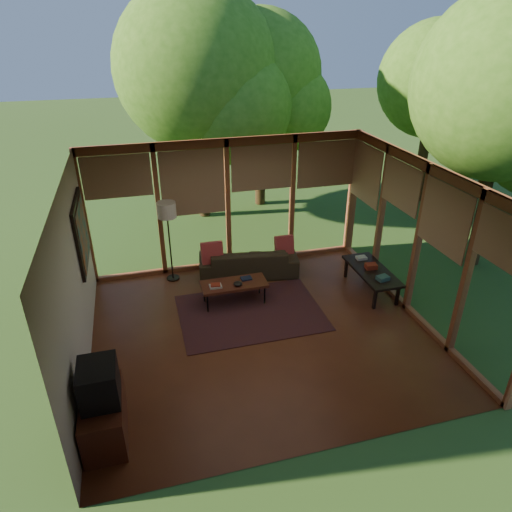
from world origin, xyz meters
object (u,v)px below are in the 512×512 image
object	(u,v)px
floor_lamp	(167,215)
side_console	(372,272)
sofa	(248,261)
television	(99,383)
media_cabinet	(104,417)
coffee_table	(234,285)

from	to	relation	value
floor_lamp	side_console	world-z (taller)	floor_lamp
sofa	floor_lamp	world-z (taller)	floor_lamp
side_console	television	bearing A→B (deg)	-154.77
floor_lamp	television	bearing A→B (deg)	-107.86
sofa	media_cabinet	distance (m)	4.50
sofa	side_console	xyz separation A→B (m)	(2.11, -1.26, 0.12)
coffee_table	side_console	world-z (taller)	side_console
sofa	media_cabinet	bearing A→B (deg)	61.09
media_cabinet	television	size ratio (longest dim) A/B	1.82
sofa	floor_lamp	distance (m)	1.91
sofa	media_cabinet	size ratio (longest dim) A/B	1.99
media_cabinet	coffee_table	xyz separation A→B (m)	(2.23, 2.54, 0.09)
television	side_console	bearing A→B (deg)	25.23
television	coffee_table	bearing A→B (deg)	48.96
television	floor_lamp	size ratio (longest dim) A/B	0.33
media_cabinet	television	xyz separation A→B (m)	(0.02, 0.00, 0.55)
sofa	television	world-z (taller)	television
media_cabinet	side_console	bearing A→B (deg)	25.14
floor_lamp	media_cabinet	bearing A→B (deg)	-108.14
sofa	media_cabinet	world-z (taller)	media_cabinet
media_cabinet	coffee_table	size ratio (longest dim) A/B	0.83
sofa	floor_lamp	bearing A→B (deg)	2.06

